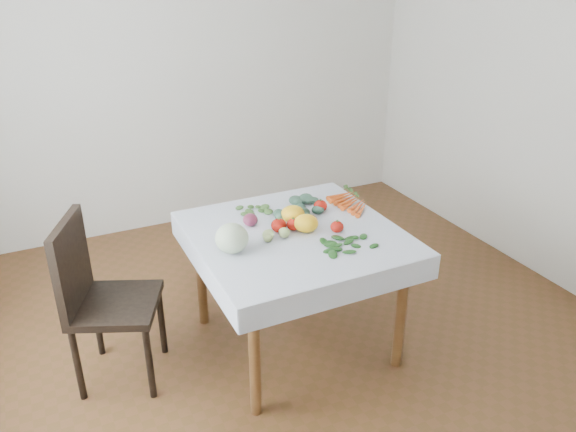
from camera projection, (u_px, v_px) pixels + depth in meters
name	position (u px, v px, depth m)	size (l,w,h in m)	color
ground	(295.00, 341.00, 3.46)	(4.00, 4.00, 0.00)	brown
back_wall	(186.00, 65.00, 4.52)	(4.00, 0.04, 2.70)	silver
table	(295.00, 248.00, 3.18)	(1.00, 1.00, 0.75)	brown
tablecloth	(296.00, 232.00, 3.14)	(1.12, 1.12, 0.01)	white
chair	(97.00, 292.00, 2.96)	(0.57, 0.57, 0.96)	black
cabbage	(232.00, 238.00, 2.90)	(0.17, 0.17, 0.16)	silver
tomato_a	(279.00, 225.00, 3.13)	(0.09, 0.09, 0.08)	#B0150B
tomato_b	(320.00, 206.00, 3.37)	(0.08, 0.08, 0.07)	#B0150B
tomato_c	(293.00, 224.00, 3.15)	(0.08, 0.08, 0.07)	#B0150B
tomato_d	(337.00, 227.00, 3.12)	(0.08, 0.08, 0.07)	#B0150B
heirloom_back	(293.00, 214.00, 3.24)	(0.14, 0.14, 0.10)	#FEAF1A
heirloom_front	(306.00, 223.00, 3.13)	(0.14, 0.14, 0.10)	#FEAF1A
onion_a	(250.00, 220.00, 3.20)	(0.09, 0.09, 0.07)	#501634
onion_b	(311.00, 220.00, 3.20)	(0.07, 0.07, 0.06)	#501634
tomatillo_cluster	(273.00, 235.00, 3.06)	(0.14, 0.11, 0.05)	#9CB86A
carrot_bunch	(351.00, 202.00, 3.48)	(0.22, 0.35, 0.03)	#FF611C
kale_bunch	(302.00, 209.00, 3.36)	(0.36, 0.28, 0.04)	#3E664E
basil_bunch	(349.00, 243.00, 3.01)	(0.28, 0.25, 0.01)	#1D4D18
dill_bunch	(249.00, 210.00, 3.38)	(0.22, 0.16, 0.02)	#467133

